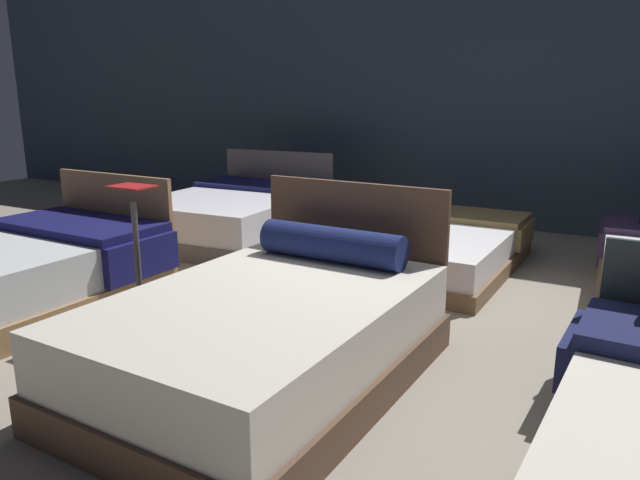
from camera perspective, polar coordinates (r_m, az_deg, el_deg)
name	(u,v)px	position (r m, az deg, el deg)	size (l,w,h in m)	color
ground_plane	(367,312)	(4.62, 4.58, -6.92)	(18.00, 18.00, 0.02)	gray
showroom_back_wall	(490,84)	(7.67, 16.12, 14.30)	(18.00, 0.06, 3.50)	#333D4C
bed_0	(15,276)	(5.09, -27.37, -3.08)	(1.55, 2.20, 0.95)	#946E48
bed_1	(270,334)	(3.45, -4.83, -9.03)	(1.54, 2.22, 1.04)	brown
bed_3	(236,215)	(6.89, -8.09, 2.38)	(1.76, 2.19, 0.92)	#555054
bed_4	(427,246)	(5.79, 10.26, -0.59)	(1.64, 2.11, 0.44)	brown
price_sign	(139,279)	(4.20, -17.07, -3.67)	(0.28, 0.24, 1.05)	#3F3F44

